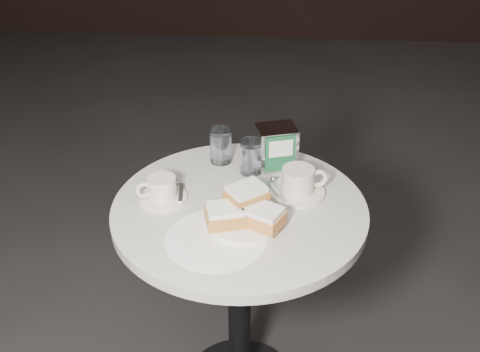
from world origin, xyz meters
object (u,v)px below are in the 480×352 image
(beignet_plate, at_px, (245,213))
(water_glass_right, at_px, (251,157))
(napkin_dispenser, at_px, (276,147))
(coffee_cup_left, at_px, (162,190))
(cafe_table, at_px, (239,262))
(water_glass_left, at_px, (221,146))
(coffee_cup_right, at_px, (298,183))

(beignet_plate, relative_size, water_glass_right, 2.09)
(water_glass_right, distance_m, napkin_dispenser, 0.08)
(beignet_plate, bearing_deg, coffee_cup_left, 157.67)
(cafe_table, distance_m, water_glass_left, 0.35)
(water_glass_left, height_order, water_glass_right, water_glass_left)
(water_glass_right, bearing_deg, water_glass_left, 148.84)
(coffee_cup_left, relative_size, coffee_cup_right, 0.95)
(coffee_cup_right, distance_m, napkin_dispenser, 0.16)
(cafe_table, height_order, coffee_cup_right, coffee_cup_right)
(water_glass_right, bearing_deg, beignet_plate, -89.92)
(coffee_cup_left, relative_size, napkin_dispenser, 1.29)
(coffee_cup_right, height_order, water_glass_left, water_glass_left)
(beignet_plate, xyz_separation_m, napkin_dispenser, (0.07, 0.29, 0.03))
(coffee_cup_left, height_order, coffee_cup_right, coffee_cup_right)
(beignet_plate, xyz_separation_m, coffee_cup_left, (-0.24, 0.10, -0.01))
(beignet_plate, distance_m, water_glass_right, 0.26)
(cafe_table, distance_m, beignet_plate, 0.25)
(cafe_table, relative_size, coffee_cup_left, 4.33)
(water_glass_left, bearing_deg, napkin_dispenser, -7.17)
(coffee_cup_left, bearing_deg, cafe_table, -25.63)
(beignet_plate, distance_m, napkin_dispenser, 0.31)
(coffee_cup_left, distance_m, water_glass_right, 0.29)
(cafe_table, bearing_deg, napkin_dispenser, 66.76)
(coffee_cup_right, bearing_deg, water_glass_right, 131.99)
(water_glass_left, height_order, napkin_dispenser, napkin_dispenser)
(cafe_table, relative_size, napkin_dispenser, 5.57)
(cafe_table, xyz_separation_m, water_glass_left, (-0.08, 0.24, 0.25))
(coffee_cup_right, height_order, water_glass_right, water_glass_right)
(coffee_cup_right, bearing_deg, coffee_cup_left, 177.58)
(water_glass_right, bearing_deg, coffee_cup_left, -145.44)
(coffee_cup_right, relative_size, water_glass_left, 1.68)
(cafe_table, distance_m, coffee_cup_left, 0.31)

